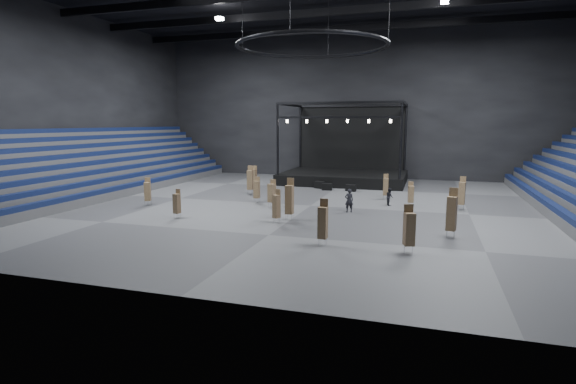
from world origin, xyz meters
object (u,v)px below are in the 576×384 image
(chair_stack_2, at_px, (452,213))
(chair_stack_12, at_px, (386,186))
(chair_stack_5, at_px, (250,179))
(stage, at_px, (345,170))
(chair_stack_8, at_px, (323,222))
(chair_stack_9, at_px, (272,192))
(chair_stack_0, at_px, (409,228))
(chair_stack_1, at_px, (276,206))
(chair_stack_10, at_px, (411,194))
(man_center, at_px, (349,200))
(flight_case_right, at_px, (351,188))
(crew_member, at_px, (390,197))
(chair_stack_13, at_px, (177,203))
(flight_case_left, at_px, (320,185))
(chair_stack_6, at_px, (290,199))
(chair_stack_4, at_px, (148,191))
(flight_case_mid, at_px, (327,187))
(chair_stack_7, at_px, (257,189))
(chair_stack_3, at_px, (254,177))
(chair_stack_11, at_px, (462,193))

(chair_stack_2, distance_m, chair_stack_12, 13.88)
(chair_stack_2, xyz_separation_m, chair_stack_5, (-18.07, 12.15, -0.12))
(stage, height_order, chair_stack_8, stage)
(chair_stack_9, bearing_deg, chair_stack_12, 52.54)
(stage, distance_m, chair_stack_0, 29.47)
(chair_stack_1, bearing_deg, chair_stack_12, 86.92)
(chair_stack_10, relative_size, man_center, 1.13)
(flight_case_right, bearing_deg, chair_stack_1, -99.02)
(chair_stack_10, bearing_deg, crew_member, 165.23)
(chair_stack_9, relative_size, man_center, 1.25)
(chair_stack_10, bearing_deg, chair_stack_13, -161.02)
(flight_case_left, bearing_deg, chair_stack_8, -76.30)
(chair_stack_6, bearing_deg, chair_stack_8, -54.83)
(stage, relative_size, chair_stack_12, 6.00)
(man_center, bearing_deg, chair_stack_4, -16.74)
(flight_case_mid, distance_m, chair_stack_0, 22.93)
(chair_stack_8, relative_size, crew_member, 1.80)
(stage, relative_size, chair_stack_0, 5.29)
(chair_stack_13, bearing_deg, flight_case_left, 81.27)
(flight_case_left, bearing_deg, chair_stack_7, -108.43)
(flight_case_left, relative_size, chair_stack_3, 0.46)
(flight_case_right, relative_size, crew_member, 0.69)
(chair_stack_8, bearing_deg, chair_stack_11, 63.28)
(chair_stack_1, bearing_deg, chair_stack_10, 70.70)
(chair_stack_3, distance_m, chair_stack_9, 11.05)
(chair_stack_6, bearing_deg, chair_stack_5, 127.69)
(chair_stack_8, distance_m, man_center, 10.02)
(chair_stack_2, distance_m, chair_stack_5, 21.78)
(chair_stack_8, bearing_deg, flight_case_mid, 105.92)
(chair_stack_5, relative_size, chair_stack_8, 1.04)
(chair_stack_2, bearing_deg, flight_case_mid, 138.63)
(flight_case_right, distance_m, chair_stack_3, 10.28)
(chair_stack_2, relative_size, chair_stack_12, 1.31)
(chair_stack_6, relative_size, crew_member, 2.04)
(chair_stack_12, relative_size, man_center, 1.26)
(chair_stack_1, relative_size, chair_stack_13, 1.11)
(chair_stack_4, bearing_deg, chair_stack_2, -32.13)
(flight_case_mid, bearing_deg, chair_stack_2, -55.94)
(flight_case_mid, distance_m, chair_stack_6, 14.96)
(chair_stack_2, bearing_deg, chair_stack_13, -165.62)
(chair_stack_4, distance_m, chair_stack_7, 9.23)
(chair_stack_11, bearing_deg, chair_stack_13, -143.28)
(chair_stack_1, bearing_deg, chair_stack_2, 20.98)
(flight_case_mid, relative_size, flight_case_right, 1.03)
(chair_stack_13, bearing_deg, flight_case_mid, 77.17)
(chair_stack_5, bearing_deg, stage, 49.64)
(chair_stack_1, height_order, chair_stack_10, chair_stack_1)
(chair_stack_3, relative_size, chair_stack_6, 0.80)
(chair_stack_0, height_order, chair_stack_1, chair_stack_0)
(chair_stack_6, bearing_deg, chair_stack_7, 131.59)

